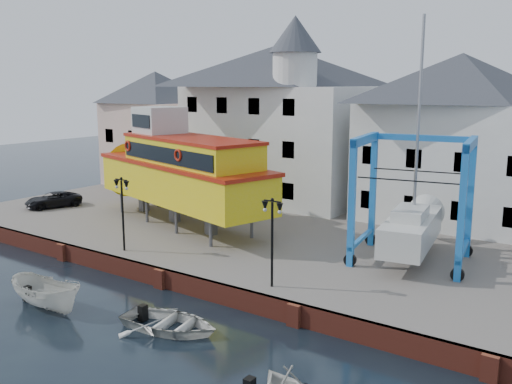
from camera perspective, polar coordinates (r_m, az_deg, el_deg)
The scene contains 13 objects.
ground at distance 29.90m, azimuth -9.48°, elevation -9.43°, with size 140.00×140.00×0.00m, color black.
hardstanding at distance 37.95m, azimuth 2.26°, elevation -4.09°, with size 44.00×22.00×1.00m, color #68605B.
quay_wall at distance 29.80m, azimuth -9.36°, elevation -8.48°, with size 44.00×0.47×1.00m.
building_pink at distance 53.68m, azimuth -9.90°, elevation 6.29°, with size 8.00×7.00×10.30m.
building_white_main at distance 45.60m, azimuth 2.25°, elevation 7.16°, with size 14.00×8.30×14.00m.
building_white_right at distance 40.45m, azimuth 19.51°, elevation 5.01°, with size 12.00×8.00×11.20m.
lamp_post_left at distance 32.40m, azimuth -13.26°, elevation -0.32°, with size 1.12×0.32×4.20m.
lamp_post_right at distance 25.91m, azimuth 1.63°, elevation -2.82°, with size 1.12×0.32×4.20m.
tour_boat at distance 38.50m, azimuth -8.23°, elevation 2.29°, with size 18.13×8.77×7.69m.
travel_lift at distance 31.67m, azimuth 15.54°, elevation -2.64°, with size 6.60×8.62×12.66m.
van at distance 45.87m, azimuth -19.61°, elevation -0.73°, with size 1.89×4.09×1.14m, color black.
motorboat_a at distance 28.63m, azimuth -20.08°, elevation -10.91°, with size 1.64×4.36×1.69m, color silver.
motorboat_b at distance 25.09m, azimuth -8.61°, elevation -13.51°, with size 3.16×4.42×0.92m, color silver.
Camera 1 is at (19.92, -19.77, 10.32)m, focal length 40.00 mm.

